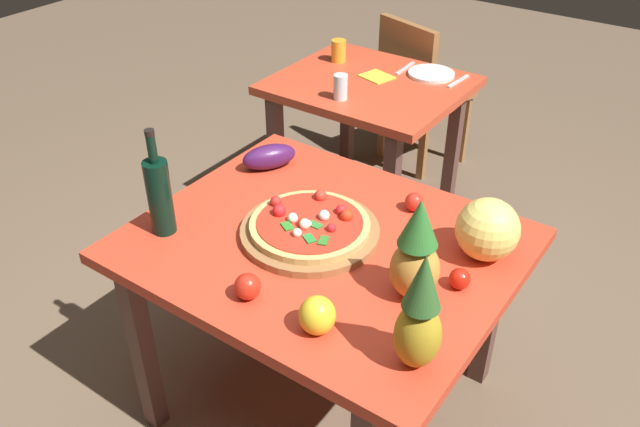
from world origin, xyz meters
TOP-DOWN VIEW (x-y plane):
  - ground_plane at (0.00, 0.00)m, footprint 10.00×10.00m
  - display_table at (0.00, 0.00)m, footprint 1.14×0.95m
  - background_table at (-0.54, 1.15)m, footprint 0.85×0.74m
  - dining_chair at (-0.58, 1.74)m, footprint 0.50×0.50m
  - pizza_board at (-0.05, 0.00)m, footprint 0.44×0.44m
  - pizza at (-0.06, 0.01)m, footprint 0.38×0.38m
  - wine_bottle at (-0.44, -0.24)m, footprint 0.08×0.08m
  - pineapple_left at (0.34, -0.06)m, footprint 0.14×0.14m
  - pineapple_right at (0.47, -0.29)m, footprint 0.12×0.12m
  - melon at (0.43, 0.21)m, footprint 0.19×0.19m
  - bell_pepper at (0.21, -0.33)m, footprint 0.10×0.10m
  - eggplant at (-0.42, 0.26)m, footprint 0.18×0.22m
  - tomato_by_bottle at (0.15, 0.31)m, footprint 0.06×0.06m
  - tomato_near_board at (-0.02, -0.33)m, footprint 0.08×0.08m
  - tomato_beside_pepper at (0.44, 0.04)m, footprint 0.06×0.06m
  - drinking_glass_juice at (-0.80, 1.28)m, footprint 0.07×0.07m
  - drinking_glass_water at (-0.54, 0.91)m, footprint 0.06×0.06m
  - dinner_plate at (-0.34, 1.38)m, footprint 0.22×0.22m
  - fork_utensil at (-0.48, 1.38)m, footprint 0.02×0.18m
  - knife_utensil at (-0.20, 1.38)m, footprint 0.03×0.18m
  - napkin_folded at (-0.53, 1.21)m, footprint 0.17×0.15m

SIDE VIEW (x-z plane):
  - ground_plane at x=0.00m, z-range 0.00..0.00m
  - dining_chair at x=-0.58m, z-range 0.06..0.91m
  - background_table at x=-0.54m, z-range 0.24..0.96m
  - display_table at x=0.00m, z-range 0.27..0.99m
  - napkin_folded at x=-0.53m, z-range 0.72..0.73m
  - fork_utensil at x=-0.48m, z-range 0.72..0.73m
  - knife_utensil at x=-0.20m, z-range 0.72..0.73m
  - dinner_plate at x=-0.34m, z-range 0.72..0.74m
  - pizza_board at x=-0.05m, z-range 0.72..0.75m
  - tomato_beside_pepper at x=0.44m, z-range 0.72..0.78m
  - tomato_by_bottle at x=0.15m, z-range 0.72..0.78m
  - tomato_near_board at x=-0.02m, z-range 0.72..0.80m
  - pizza at x=-0.06m, z-range 0.73..0.79m
  - eggplant at x=-0.42m, z-range 0.72..0.81m
  - bell_pepper at x=0.21m, z-range 0.72..0.82m
  - drinking_glass_juice at x=-0.80m, z-range 0.72..0.83m
  - drinking_glass_water at x=-0.54m, z-range 0.72..0.83m
  - melon at x=0.43m, z-range 0.72..0.91m
  - wine_bottle at x=-0.44m, z-range 0.68..1.03m
  - pineapple_left at x=0.34m, z-range 0.70..1.02m
  - pineapple_right at x=0.47m, z-range 0.70..1.04m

